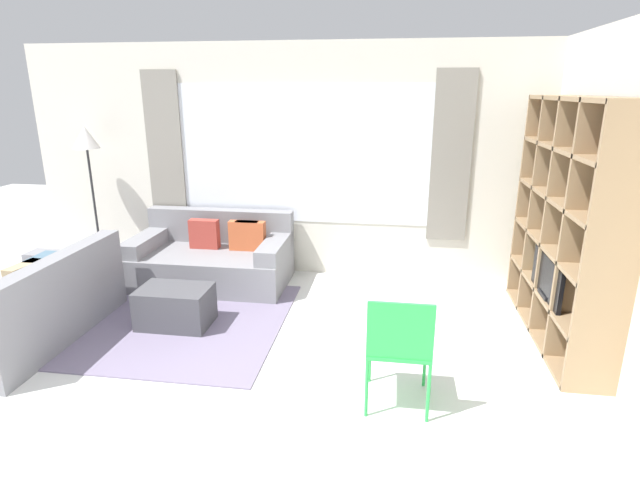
% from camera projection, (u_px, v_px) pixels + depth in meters
% --- Properties ---
extents(ground_plane, '(16.00, 16.00, 0.00)m').
position_uv_depth(ground_plane, '(219.00, 436.00, 3.27)').
color(ground_plane, silver).
extents(wall_back, '(6.72, 0.11, 2.70)m').
position_uv_depth(wall_back, '(303.00, 162.00, 5.87)').
color(wall_back, silver).
rests_on(wall_back, ground_plane).
extents(wall_right, '(0.07, 4.33, 2.70)m').
position_uv_depth(wall_right, '(613.00, 198.00, 3.97)').
color(wall_right, silver).
rests_on(wall_right, ground_plane).
extents(area_rug, '(2.91, 2.06, 0.01)m').
position_uv_depth(area_rug, '(137.00, 318.00, 4.95)').
color(area_rug, slate).
rests_on(area_rug, ground_plane).
extents(shelving_unit, '(0.39, 1.99, 2.13)m').
position_uv_depth(shelving_unit, '(569.00, 224.00, 4.34)').
color(shelving_unit, '#232328').
rests_on(shelving_unit, ground_plane).
extents(couch_main, '(1.77, 0.99, 0.80)m').
position_uv_depth(couch_main, '(213.00, 258.00, 5.82)').
color(couch_main, gray).
rests_on(couch_main, ground_plane).
extents(couch_side, '(0.99, 1.75, 0.80)m').
position_uv_depth(couch_side, '(29.00, 309.00, 4.49)').
color(couch_side, gray).
rests_on(couch_side, ground_plane).
extents(ottoman, '(0.67, 0.45, 0.38)m').
position_uv_depth(ottoman, '(175.00, 307.00, 4.75)').
color(ottoman, '#47474C').
rests_on(ottoman, ground_plane).
extents(floor_lamp, '(0.31, 0.31, 1.77)m').
position_uv_depth(floor_lamp, '(87.00, 149.00, 5.89)').
color(floor_lamp, black).
rests_on(floor_lamp, ground_plane).
extents(folding_chair, '(0.44, 0.46, 0.86)m').
position_uv_depth(folding_chair, '(399.00, 342.00, 3.42)').
color(folding_chair, green).
rests_on(folding_chair, ground_plane).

